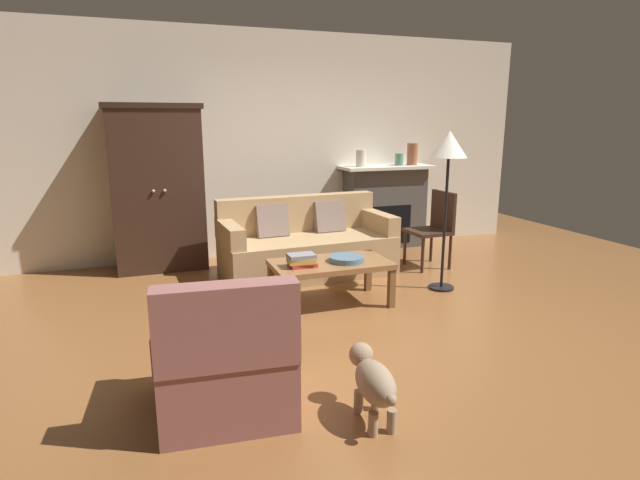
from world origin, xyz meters
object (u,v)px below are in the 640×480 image
mantel_vase_jade (399,159)px  mantel_vase_terracotta (412,154)px  side_chair_wooden (435,224)px  mantel_vase_cream (361,158)px  fruit_bowl (347,259)px  fireplace (385,206)px  armchair_near_left (226,362)px  armoire (158,188)px  book_stack (302,260)px  dog (373,381)px  coffee_table (331,267)px  floor_lamp (449,154)px  couch (306,246)px

mantel_vase_jade → mantel_vase_terracotta: (0.20, 0.00, 0.07)m
mantel_vase_terracotta → side_chair_wooden: mantel_vase_terracotta is taller
mantel_vase_cream → fruit_bowl: bearing=-117.2°
fireplace → armchair_near_left: 4.38m
armoire → mantel_vase_cream: bearing=1.3°
armoire → armchair_near_left: (0.21, -3.33, -0.64)m
book_stack → dog: bearing=-94.4°
fireplace → dog: 4.27m
mantel_vase_jade → armchair_near_left: bearing=-130.7°
coffee_table → mantel_vase_cream: size_ratio=5.03×
book_stack → mantel_vase_jade: mantel_vase_jade is taller
mantel_vase_cream → mantel_vase_terracotta: bearing=0.0°
armoire → fruit_bowl: 2.50m
floor_lamp → coffee_table: bearing=-177.6°
armoire → mantel_vase_terracotta: bearing=1.0°
fruit_bowl → mantel_vase_jade: (1.55, 1.92, 0.76)m
coffee_table → couch: bearing=84.7°
armoire → armchair_near_left: armoire is taller
mantel_vase_cream → coffee_table: bearing=-121.0°
couch → dog: couch is taller
mantel_vase_jade → fruit_bowl: bearing=-128.8°
coffee_table → floor_lamp: size_ratio=0.68×
fireplace → fruit_bowl: size_ratio=3.81×
mantel_vase_cream → mantel_vase_terracotta: size_ratio=0.74×
fireplace → coffee_table: fireplace is taller
couch → side_chair_wooden: side_chair_wooden is taller
coffee_table → floor_lamp: (1.26, 0.05, 1.02)m
armoire → mantel_vase_cream: 2.59m
fireplace → coffee_table: size_ratio=1.15×
fireplace → floor_lamp: size_ratio=0.78×
fruit_bowl → mantel_vase_jade: 2.58m
floor_lamp → dog: size_ratio=2.81×
armoire → fruit_bowl: bearing=-49.6°
mantel_vase_terracotta → book_stack: bearing=-138.4°
armoire → floor_lamp: (2.69, -1.77, 0.44)m
mantel_vase_terracotta → fruit_bowl: bearing=-132.3°
book_stack → side_chair_wooden: 2.13m
armoire → couch: bearing=-27.0°
couch → floor_lamp: floor_lamp is taller
book_stack → side_chair_wooden: size_ratio=0.29×
couch → mantel_vase_terracotta: bearing=25.1°
mantel_vase_cream → armchair_near_left: 4.23m
armoire → armchair_near_left: bearing=-86.4°
book_stack → fireplace: bearing=47.3°
book_stack → mantel_vase_jade: (2.00, 1.95, 0.72)m
mantel_vase_cream → armoire: bearing=-178.7°
floor_lamp → fruit_bowl: bearing=-175.4°
floor_lamp → mantel_vase_cream: bearing=93.8°
dog → floor_lamp: bearing=48.6°
mantel_vase_jade → side_chair_wooden: (-0.07, -1.07, -0.69)m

